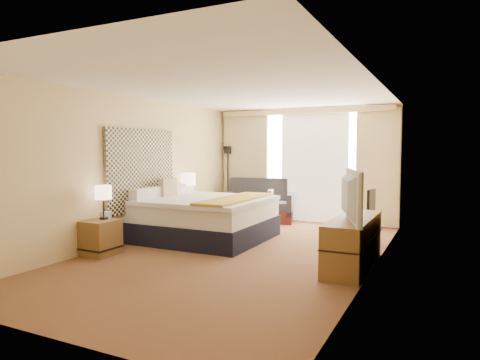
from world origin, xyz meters
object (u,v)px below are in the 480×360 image
at_px(nightstand_left, 101,238).
at_px(nightstand_right, 188,216).
at_px(bed, 203,217).
at_px(floor_lamp, 228,167).
at_px(lamp_right, 188,180).
at_px(desk_chair, 365,217).
at_px(loveseat, 259,207).
at_px(television, 344,196).
at_px(lamp_left, 103,193).
at_px(media_dresser, 353,242).

bearing_deg(nightstand_left, nightstand_right, 90.00).
relative_size(bed, floor_lamp, 1.30).
bearing_deg(bed, nightstand_right, 137.60).
relative_size(bed, lamp_right, 3.65).
distance_m(bed, desk_chair, 2.98).
distance_m(loveseat, lamp_right, 1.95).
height_order(nightstand_left, television, television).
height_order(floor_lamp, lamp_left, floor_lamp).
bearing_deg(desk_chair, television, -78.12).
relative_size(nightstand_right, television, 0.46).
xyz_separation_m(nightstand_left, lamp_left, (0.00, 0.08, 0.69)).
bearing_deg(lamp_left, television, 8.90).
height_order(nightstand_right, lamp_right, lamp_right).
distance_m(loveseat, desk_chair, 2.80).
height_order(desk_chair, lamp_left, lamp_left).
xyz_separation_m(nightstand_left, media_dresser, (3.70, 1.05, 0.07)).
bearing_deg(nightstand_right, television, -26.91).
distance_m(floor_lamp, lamp_right, 1.84).
distance_m(nightstand_right, floor_lamp, 2.08).
relative_size(nightstand_right, lamp_left, 1.02).
bearing_deg(lamp_right, desk_chair, 7.79).
height_order(bed, floor_lamp, floor_lamp).
bearing_deg(nightstand_right, bed, -42.40).
distance_m(nightstand_right, loveseat, 1.84).
height_order(media_dresser, desk_chair, desk_chair).
bearing_deg(television, bed, 49.90).
height_order(lamp_left, lamp_right, lamp_right).
distance_m(floor_lamp, television, 5.22).
distance_m(media_dresser, loveseat, 4.10).
xyz_separation_m(media_dresser, bed, (-2.89, 0.71, 0.05)).
distance_m(nightstand_left, television, 3.79).
xyz_separation_m(nightstand_right, lamp_left, (0.00, -2.42, 0.69)).
relative_size(desk_chair, television, 0.79).
bearing_deg(desk_chair, floor_lamp, 167.82).
xyz_separation_m(nightstand_right, lamp_right, (0.00, 0.02, 0.75)).
relative_size(nightstand_right, media_dresser, 0.31).
bearing_deg(lamp_left, nightstand_left, -91.32).
bearing_deg(television, nightstand_left, 81.37).
distance_m(desk_chair, television, 2.44).
bearing_deg(desk_chair, nightstand_right, -163.26).
relative_size(floor_lamp, lamp_right, 2.81).
distance_m(lamp_left, television, 3.69).
relative_size(lamp_left, lamp_right, 0.87).
relative_size(bed, television, 1.90).
height_order(nightstand_right, bed, bed).
distance_m(nightstand_right, desk_chair, 3.56).
xyz_separation_m(media_dresser, television, (-0.05, -0.40, 0.69)).
distance_m(bed, lamp_left, 1.95).
xyz_separation_m(lamp_left, lamp_right, (-0.00, 2.44, 0.06)).
distance_m(floor_lamp, desk_chair, 3.88).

